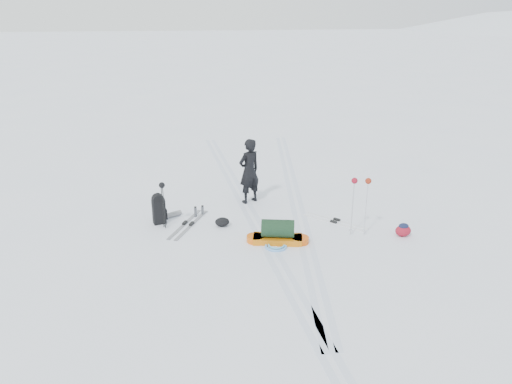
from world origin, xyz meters
TOP-DOWN VIEW (x-y plane):
  - ground at (0.00, 0.00)m, footprint 200.00×200.00m
  - snow_hill_backdrop at (62.69, 84.02)m, footprint 359.50×192.00m
  - ski_tracks at (0.61, 0.88)m, footprint 3.38×17.97m
  - skier at (0.02, 1.88)m, footprint 0.81×0.72m
  - pulk_sled at (0.33, -0.79)m, footprint 1.55×0.74m
  - expedition_rucksack at (-2.44, 0.81)m, footprint 0.76×0.70m
  - ski_poles_black at (-2.36, 0.46)m, footprint 0.15×0.16m
  - ski_poles_silver at (2.36, -0.68)m, footprint 0.47×0.22m
  - touring_skis_grey at (-1.76, 0.55)m, footprint 1.09×1.85m
  - touring_skis_white at (2.04, 0.13)m, footprint 1.45×1.46m
  - rope_coil at (0.24, -1.04)m, footprint 0.53×0.53m
  - small_daypack at (3.43, -0.93)m, footprint 0.48×0.44m
  - thermos_pair at (-1.45, 1.09)m, footprint 0.28×0.19m
  - stuff_sack at (-0.90, 0.33)m, footprint 0.42×0.36m

SIDE VIEW (x-z plane):
  - snow_hill_backdrop at x=62.69m, z-range -150.24..12.21m
  - ground at x=0.00m, z-range 0.00..0.00m
  - ski_tracks at x=0.61m, z-range 0.00..0.01m
  - touring_skis_white at x=2.04m, z-range -0.02..0.05m
  - touring_skis_grey at x=-1.76m, z-range -0.02..0.05m
  - rope_coil at x=0.24m, z-range 0.00..0.06m
  - stuff_sack at x=-0.90m, z-range 0.00..0.23m
  - thermos_pair at x=-1.45m, z-range -0.01..0.28m
  - small_daypack at x=3.43m, z-range -0.01..0.33m
  - pulk_sled at x=0.33m, z-range -0.07..0.51m
  - expedition_rucksack at x=-2.44m, z-range -0.03..0.78m
  - skier at x=0.02m, z-range 0.00..1.87m
  - ski_poles_black at x=-2.36m, z-range 0.39..1.62m
  - ski_poles_silver at x=2.36m, z-range 0.50..1.98m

